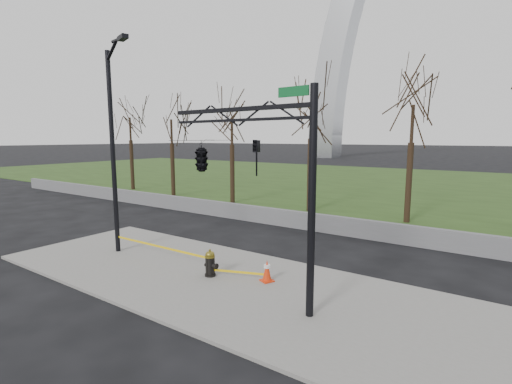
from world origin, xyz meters
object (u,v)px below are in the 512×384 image
Objects in this scene: traffic_signal_mast at (219,157)px; traffic_cone at (267,271)px; fire_hydrant at (210,264)px; street_light at (114,138)px.

traffic_cone is at bearing 50.84° from traffic_signal_mast.
traffic_cone is at bearing 20.45° from fire_hydrant.
traffic_signal_mast is (-1.04, -1.08, 3.69)m from traffic_cone.
street_light is at bearing -178.49° from traffic_signal_mast.
traffic_signal_mast is at bearing -133.85° from traffic_cone.
traffic_cone is 7.88m from street_light.
fire_hydrant is at bearing 157.01° from traffic_signal_mast.
fire_hydrant is 0.15× the size of traffic_signal_mast.
traffic_signal_mast is at bearing 16.64° from street_light.
street_light reaches higher than traffic_cone.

